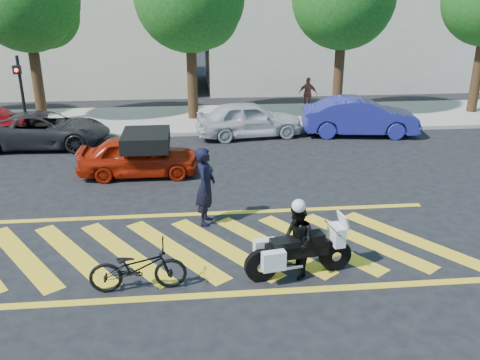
{
  "coord_description": "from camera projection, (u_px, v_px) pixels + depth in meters",
  "views": [
    {
      "loc": [
        -0.15,
        -10.24,
        5.49
      ],
      "look_at": [
        1.04,
        1.53,
        1.05
      ],
      "focal_mm": 38.0,
      "sensor_mm": 36.0,
      "label": 1
    }
  ],
  "objects": [
    {
      "name": "officer_bike",
      "position": [
        205.0,
        186.0,
        12.42
      ],
      "size": [
        0.6,
        0.79,
        1.96
      ],
      "primitive_type": "imported",
      "rotation": [
        0.0,
        0.0,
        1.37
      ],
      "color": "black",
      "rests_on": "ground"
    },
    {
      "name": "pedestrian_right",
      "position": [
        308.0,
        94.0,
        23.81
      ],
      "size": [
        0.97,
        0.71,
        1.52
      ],
      "primitive_type": "imported",
      "rotation": [
        0.0,
        0.0,
        2.71
      ],
      "color": "brown",
      "rests_on": "sidewalk"
    },
    {
      "name": "tree_center",
      "position": [
        193.0,
        0.0,
        20.94
      ],
      "size": [
        4.6,
        4.6,
        7.56
      ],
      "color": "black",
      "rests_on": "ground"
    },
    {
      "name": "tree_left",
      "position": [
        30.0,
        3.0,
        20.37
      ],
      "size": [
        4.2,
        4.2,
        7.26
      ],
      "color": "black",
      "rests_on": "ground"
    },
    {
      "name": "parked_mid_left",
      "position": [
        45.0,
        130.0,
        18.71
      ],
      "size": [
        4.75,
        2.35,
        1.29
      ],
      "primitive_type": "imported",
      "rotation": [
        0.0,
        0.0,
        1.53
      ],
      "color": "black",
      "rests_on": "ground"
    },
    {
      "name": "police_motorcycle",
      "position": [
        298.0,
        251.0,
        10.22
      ],
      "size": [
        2.28,
        0.87,
        1.01
      ],
      "rotation": [
        0.0,
        0.0,
        0.17
      ],
      "color": "black",
      "rests_on": "ground"
    },
    {
      "name": "parked_mid_right",
      "position": [
        249.0,
        119.0,
        20.0
      ],
      "size": [
        4.34,
        2.2,
        1.42
      ],
      "primitive_type": "imported",
      "rotation": [
        0.0,
        0.0,
        1.7
      ],
      "color": "#B5B5BA",
      "rests_on": "ground"
    },
    {
      "name": "crosswalk",
      "position": [
        200.0,
        248.0,
        11.47
      ],
      "size": [
        12.33,
        4.0,
        0.01
      ],
      "color": "yellow",
      "rests_on": "ground"
    },
    {
      "name": "tree_right",
      "position": [
        346.0,
        1.0,
        21.56
      ],
      "size": [
        4.4,
        4.4,
        7.41
      ],
      "color": "black",
      "rests_on": "ground"
    },
    {
      "name": "ground",
      "position": [
        201.0,
        249.0,
        11.48
      ],
      "size": [
        90.0,
        90.0,
        0.0
      ],
      "primitive_type": "plane",
      "color": "black",
      "rests_on": "ground"
    },
    {
      "name": "signal_pole",
      "position": [
        21.0,
        90.0,
        19.27
      ],
      "size": [
        0.28,
        0.43,
        3.2
      ],
      "color": "black",
      "rests_on": "ground"
    },
    {
      "name": "officer_moto",
      "position": [
        297.0,
        241.0,
        10.15
      ],
      "size": [
        0.71,
        0.84,
        1.55
      ],
      "primitive_type": "imported",
      "rotation": [
        0.0,
        0.0,
        -1.4
      ],
      "color": "black",
      "rests_on": "ground"
    },
    {
      "name": "sidewalk",
      "position": [
        194.0,
        119.0,
        22.63
      ],
      "size": [
        60.0,
        5.0,
        0.15
      ],
      "primitive_type": "cube",
      "color": "#9E998E",
      "rests_on": "ground"
    },
    {
      "name": "red_convertible",
      "position": [
        139.0,
        156.0,
        15.82
      ],
      "size": [
        3.72,
        1.5,
        1.27
      ],
      "primitive_type": "imported",
      "rotation": [
        0.0,
        0.0,
        1.57
      ],
      "color": "#A31B07",
      "rests_on": "ground"
    },
    {
      "name": "parked_right",
      "position": [
        360.0,
        117.0,
        20.21
      ],
      "size": [
        4.7,
        2.16,
        1.49
      ],
      "primitive_type": "imported",
      "rotation": [
        0.0,
        0.0,
        1.44
      ],
      "color": "navy",
      "rests_on": "ground"
    },
    {
      "name": "bicycle",
      "position": [
        138.0,
        267.0,
        9.75
      ],
      "size": [
        1.89,
        0.73,
        0.98
      ],
      "primitive_type": "imported",
      "rotation": [
        0.0,
        0.0,
        1.62
      ],
      "color": "black",
      "rests_on": "ground"
    }
  ]
}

